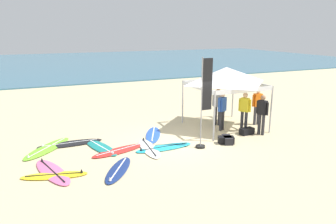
{
  "coord_description": "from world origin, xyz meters",
  "views": [
    {
      "loc": [
        -5.31,
        -11.01,
        4.35
      ],
      "look_at": [
        -0.07,
        0.97,
        1.0
      ],
      "focal_mm": 34.66,
      "sensor_mm": 36.0,
      "label": 1
    }
  ],
  "objects_px": {
    "person_yellow": "(245,109)",
    "surfboard_cyan": "(164,147)",
    "person_black": "(262,112)",
    "surfboard_teal": "(101,147)",
    "person_grey": "(218,104)",
    "canopy_tent": "(226,75)",
    "surfboard_lime": "(47,148)",
    "surfboard_pink": "(52,172)",
    "banner_flag": "(204,107)",
    "surfboard_white": "(149,148)",
    "person_green": "(223,108)",
    "surfboard_red": "(119,150)",
    "surfboard_yellow": "(55,175)",
    "gear_bag_near_tent": "(226,140)",
    "person_blue": "(222,108)",
    "person_orange": "(257,104)",
    "surfboard_black": "(70,144)",
    "surfboard_blue": "(153,135)",
    "gear_bag_by_pole": "(227,140)",
    "surfboard_navy": "(118,170)",
    "gear_bag_on_sand": "(247,131)"
  },
  "relations": [
    {
      "from": "surfboard_navy",
      "to": "surfboard_black",
      "type": "bearing_deg",
      "value": 109.11
    },
    {
      "from": "surfboard_teal",
      "to": "canopy_tent",
      "type": "bearing_deg",
      "value": 3.76
    },
    {
      "from": "person_yellow",
      "to": "surfboard_cyan",
      "type": "bearing_deg",
      "value": -171.74
    },
    {
      "from": "surfboard_pink",
      "to": "banner_flag",
      "type": "xyz_separation_m",
      "value": [
        5.44,
        0.1,
        1.54
      ]
    },
    {
      "from": "surfboard_teal",
      "to": "surfboard_red",
      "type": "relative_size",
      "value": 1.02
    },
    {
      "from": "surfboard_teal",
      "to": "person_orange",
      "type": "bearing_deg",
      "value": 1.36
    },
    {
      "from": "person_grey",
      "to": "person_orange",
      "type": "distance_m",
      "value": 1.84
    },
    {
      "from": "banner_flag",
      "to": "person_grey",
      "type": "bearing_deg",
      "value": 48.24
    },
    {
      "from": "surfboard_white",
      "to": "person_blue",
      "type": "relative_size",
      "value": 1.27
    },
    {
      "from": "banner_flag",
      "to": "gear_bag_near_tent",
      "type": "xyz_separation_m",
      "value": [
        1.03,
        -0.0,
        -1.43
      ]
    },
    {
      "from": "surfboard_red",
      "to": "gear_bag_by_pole",
      "type": "distance_m",
      "value": 4.23
    },
    {
      "from": "surfboard_teal",
      "to": "surfboard_lime",
      "type": "distance_m",
      "value": 1.98
    },
    {
      "from": "surfboard_cyan",
      "to": "person_yellow",
      "type": "relative_size",
      "value": 1.33
    },
    {
      "from": "surfboard_white",
      "to": "person_green",
      "type": "bearing_deg",
      "value": 25.08
    },
    {
      "from": "surfboard_black",
      "to": "person_blue",
      "type": "bearing_deg",
      "value": -7.02
    },
    {
      "from": "surfboard_black",
      "to": "gear_bag_near_tent",
      "type": "relative_size",
      "value": 4.08
    },
    {
      "from": "surfboard_blue",
      "to": "surfboard_yellow",
      "type": "height_order",
      "value": "same"
    },
    {
      "from": "surfboard_navy",
      "to": "surfboard_white",
      "type": "height_order",
      "value": "same"
    },
    {
      "from": "gear_bag_near_tent",
      "to": "gear_bag_on_sand",
      "type": "height_order",
      "value": "same"
    },
    {
      "from": "gear_bag_near_tent",
      "to": "gear_bag_by_pole",
      "type": "relative_size",
      "value": 1.0
    },
    {
      "from": "surfboard_black",
      "to": "banner_flag",
      "type": "height_order",
      "value": "banner_flag"
    },
    {
      "from": "surfboard_teal",
      "to": "surfboard_yellow",
      "type": "bearing_deg",
      "value": -134.26
    },
    {
      "from": "surfboard_lime",
      "to": "surfboard_black",
      "type": "height_order",
      "value": "same"
    },
    {
      "from": "canopy_tent",
      "to": "surfboard_lime",
      "type": "distance_m",
      "value": 7.92
    },
    {
      "from": "surfboard_lime",
      "to": "surfboard_black",
      "type": "xyz_separation_m",
      "value": [
        0.85,
        0.19,
        0.0
      ]
    },
    {
      "from": "surfboard_teal",
      "to": "person_grey",
      "type": "relative_size",
      "value": 1.34
    },
    {
      "from": "surfboard_pink",
      "to": "surfboard_cyan",
      "type": "xyz_separation_m",
      "value": [
        4.03,
        0.57,
        0.0
      ]
    },
    {
      "from": "person_orange",
      "to": "gear_bag_near_tent",
      "type": "height_order",
      "value": "person_orange"
    },
    {
      "from": "person_yellow",
      "to": "person_orange",
      "type": "bearing_deg",
      "value": 26.52
    },
    {
      "from": "surfboard_teal",
      "to": "surfboard_black",
      "type": "xyz_separation_m",
      "value": [
        -1.01,
        0.88,
        -0.0
      ]
    },
    {
      "from": "surfboard_black",
      "to": "banner_flag",
      "type": "xyz_separation_m",
      "value": [
        4.59,
        -2.33,
        1.54
      ]
    },
    {
      "from": "person_blue",
      "to": "banner_flag",
      "type": "height_order",
      "value": "banner_flag"
    },
    {
      "from": "surfboard_white",
      "to": "person_yellow",
      "type": "distance_m",
      "value": 4.7
    },
    {
      "from": "surfboard_lime",
      "to": "surfboard_blue",
      "type": "relative_size",
      "value": 1.06
    },
    {
      "from": "surfboard_black",
      "to": "gear_bag_near_tent",
      "type": "xyz_separation_m",
      "value": [
        5.63,
        -2.33,
        0.1
      ]
    },
    {
      "from": "gear_bag_near_tent",
      "to": "surfboard_red",
      "type": "bearing_deg",
      "value": 168.27
    },
    {
      "from": "surfboard_cyan",
      "to": "person_black",
      "type": "xyz_separation_m",
      "value": [
        4.41,
        -0.12,
        0.95
      ]
    },
    {
      "from": "surfboard_teal",
      "to": "surfboard_yellow",
      "type": "distance_m",
      "value": 2.6
    },
    {
      "from": "surfboard_cyan",
      "to": "gear_bag_near_tent",
      "type": "bearing_deg",
      "value": -10.94
    },
    {
      "from": "person_grey",
      "to": "gear_bag_near_tent",
      "type": "relative_size",
      "value": 2.85
    },
    {
      "from": "surfboard_white",
      "to": "person_orange",
      "type": "bearing_deg",
      "value": 9.94
    },
    {
      "from": "person_green",
      "to": "banner_flag",
      "type": "distance_m",
      "value": 3.94
    },
    {
      "from": "banner_flag",
      "to": "surfboard_pink",
      "type": "bearing_deg",
      "value": -178.94
    },
    {
      "from": "canopy_tent",
      "to": "person_black",
      "type": "distance_m",
      "value": 2.22
    },
    {
      "from": "surfboard_yellow",
      "to": "gear_bag_on_sand",
      "type": "bearing_deg",
      "value": 7.33
    },
    {
      "from": "surfboard_red",
      "to": "surfboard_yellow",
      "type": "distance_m",
      "value": 2.66
    },
    {
      "from": "surfboard_white",
      "to": "surfboard_cyan",
      "type": "bearing_deg",
      "value": -15.85
    },
    {
      "from": "person_yellow",
      "to": "person_black",
      "type": "relative_size",
      "value": 1.0
    },
    {
      "from": "surfboard_red",
      "to": "person_grey",
      "type": "relative_size",
      "value": 1.31
    },
    {
      "from": "person_black",
      "to": "gear_bag_by_pole",
      "type": "relative_size",
      "value": 2.85
    }
  ]
}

